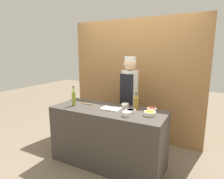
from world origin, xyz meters
TOP-DOWN VIEW (x-y plane):
  - ground_plane at (0.00, 0.00)m, footprint 14.00×14.00m
  - cabinet_wall at (0.00, 1.16)m, footprint 2.71×0.18m
  - counter at (0.00, 0.00)m, footprint 1.77×0.69m
  - sauce_bowl_brown at (0.38, -0.02)m, footprint 0.14×0.14m
  - sauce_bowl_red at (0.63, 0.18)m, footprint 0.14×0.14m
  - sauce_bowl_yellow at (0.39, -0.16)m, footprint 0.12×0.12m
  - sauce_bowl_orange at (0.66, -0.00)m, footprint 0.16×0.16m
  - sauce_bowl_purple at (0.19, 0.22)m, footprint 0.12×0.12m
  - cutting_board at (0.05, 0.01)m, footprint 0.28×0.20m
  - bottle_oil at (-0.58, -0.09)m, footprint 0.06×0.06m
  - bottle_vinegar at (0.39, 0.17)m, footprint 0.07×0.07m
  - wooden_spoon at (-0.41, 0.06)m, footprint 0.22×0.04m
  - chef_center at (0.10, 0.61)m, footprint 0.30×0.30m

SIDE VIEW (x-z plane):
  - ground_plane at x=0.00m, z-range 0.00..0.00m
  - counter at x=0.00m, z-range 0.00..0.91m
  - cutting_board at x=0.05m, z-range 0.91..0.93m
  - wooden_spoon at x=-0.41m, z-range 0.91..0.93m
  - sauce_bowl_brown at x=0.38m, z-range 0.91..0.96m
  - sauce_bowl_purple at x=0.19m, z-range 0.91..0.97m
  - sauce_bowl_orange at x=0.66m, z-range 0.91..0.97m
  - sauce_bowl_red at x=0.63m, z-range 0.91..0.97m
  - sauce_bowl_yellow at x=0.39m, z-range 0.91..0.97m
  - chef_center at x=0.10m, z-range 0.10..1.79m
  - bottle_vinegar at x=0.39m, z-range 0.88..1.14m
  - bottle_oil at x=-0.58m, z-range 0.87..1.19m
  - cabinet_wall at x=0.00m, z-range 0.00..2.40m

